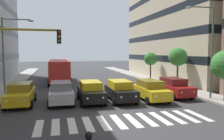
% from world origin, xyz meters
% --- Properties ---
extents(ground_plane, '(180.00, 180.00, 0.00)m').
position_xyz_m(ground_plane, '(0.00, 0.00, 0.00)').
color(ground_plane, '#38383A').
extents(crosswalk_markings, '(10.35, 2.80, 0.01)m').
position_xyz_m(crosswalk_markings, '(-0.00, 0.00, 0.00)').
color(crosswalk_markings, silver).
rests_on(crosswalk_markings, ground_plane).
extents(car_0, '(2.02, 4.44, 1.72)m').
position_xyz_m(car_0, '(-6.55, -5.83, 0.89)').
color(car_0, maroon).
rests_on(car_0, ground_plane).
extents(car_1, '(2.02, 4.44, 1.72)m').
position_xyz_m(car_1, '(-3.79, -4.88, 0.89)').
color(car_1, gold).
rests_on(car_1, ground_plane).
extents(car_2, '(2.02, 4.44, 1.72)m').
position_xyz_m(car_2, '(-1.21, -5.25, 0.89)').
color(car_2, black).
rests_on(car_2, ground_plane).
extents(car_3, '(2.02, 4.44, 1.72)m').
position_xyz_m(car_3, '(1.27, -5.38, 0.89)').
color(car_3, black).
rests_on(car_3, ground_plane).
extents(car_4, '(2.02, 4.44, 1.72)m').
position_xyz_m(car_4, '(3.63, -5.67, 0.89)').
color(car_4, '#B2B7BC').
rests_on(car_4, ground_plane).
extents(car_5, '(2.02, 4.44, 1.72)m').
position_xyz_m(car_5, '(6.69, -5.77, 0.89)').
color(car_5, gold).
rests_on(car_5, ground_plane).
extents(bus_behind_traffic, '(2.78, 10.50, 3.00)m').
position_xyz_m(bus_behind_traffic, '(3.63, -18.51, 1.86)').
color(bus_behind_traffic, red).
rests_on(bus_behind_traffic, ground_plane).
extents(traffic_light_gantry, '(4.30, 0.36, 5.50)m').
position_xyz_m(traffic_light_gantry, '(6.63, -0.33, 3.70)').
color(traffic_light_gantry, '#AD991E').
rests_on(traffic_light_gantry, ground_plane).
extents(street_lamp_left, '(2.71, 0.28, 7.80)m').
position_xyz_m(street_lamp_left, '(-8.46, -3.76, 4.84)').
color(street_lamp_left, '#4C6B56').
rests_on(street_lamp_left, sidewalk_left).
extents(street_lamp_right, '(2.93, 0.28, 7.23)m').
position_xyz_m(street_lamp_right, '(8.39, -10.57, 4.57)').
color(street_lamp_right, '#4C6B56').
rests_on(street_lamp_right, sidewalk_right).
extents(street_tree_1, '(2.10, 2.10, 4.48)m').
position_xyz_m(street_tree_1, '(-9.50, -10.25, 3.56)').
color(street_tree_1, '#513823').
rests_on(street_tree_1, sidewalk_left).
extents(street_tree_2, '(1.90, 1.90, 3.96)m').
position_xyz_m(street_tree_2, '(-9.29, -17.29, 3.14)').
color(street_tree_2, '#513823').
rests_on(street_tree_2, sidewalk_left).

